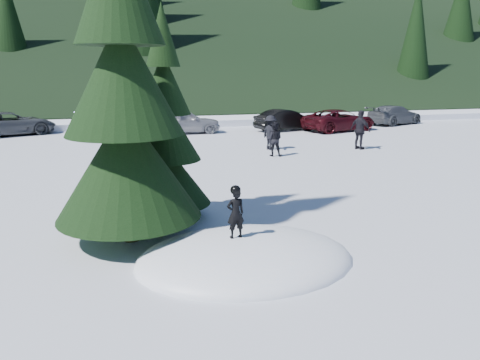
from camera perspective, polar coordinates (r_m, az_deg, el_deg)
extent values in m
plane|color=white|center=(9.67, 0.63, -9.77)|extent=(200.00, 200.00, 0.00)
ellipsoid|color=white|center=(9.67, 0.63, -9.77)|extent=(4.48, 3.52, 0.96)
cylinder|color=black|center=(10.83, -13.27, -3.63)|extent=(0.38, 0.38, 1.40)
cone|color=black|center=(10.57, -13.58, 2.05)|extent=(3.20, 3.20, 2.46)
cone|color=black|center=(10.37, -14.15, 12.17)|extent=(2.54, 2.54, 2.46)
cylinder|color=black|center=(12.28, -8.75, -2.36)|extent=(0.26, 0.26, 1.00)
cone|color=black|center=(12.12, -8.86, 0.64)|extent=(2.20, 2.20, 1.52)
cone|color=black|center=(11.92, -9.06, 6.04)|extent=(1.75, 1.75, 1.52)
cone|color=black|center=(11.83, -9.27, 11.57)|extent=(1.29, 1.29, 1.52)
cone|color=black|center=(11.85, -9.48, 17.13)|extent=(0.84, 0.84, 1.52)
imported|color=black|center=(9.37, -0.54, -4.10)|extent=(0.40, 0.29, 1.01)
imported|color=black|center=(20.88, 4.20, 4.98)|extent=(0.90, 0.82, 1.51)
imported|color=black|center=(23.29, 14.45, 5.93)|extent=(0.90, 1.19, 1.88)
imported|color=black|center=(22.54, 3.75, 5.78)|extent=(0.92, 1.20, 1.64)
imported|color=#474A4E|center=(30.58, -26.22, 6.20)|extent=(5.45, 4.08, 1.38)
imported|color=black|center=(30.13, -14.75, 7.04)|extent=(5.10, 3.43, 1.37)
imported|color=gray|center=(28.42, -6.81, 7.10)|extent=(4.33, 1.91, 1.45)
imported|color=black|center=(29.74, 5.62, 7.29)|extent=(4.26, 2.42, 1.33)
imported|color=#370A10|center=(30.17, 11.99, 7.16)|extent=(5.25, 3.47, 1.34)
imported|color=#4D5054|center=(34.72, 18.30, 7.56)|extent=(4.93, 3.45, 1.33)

